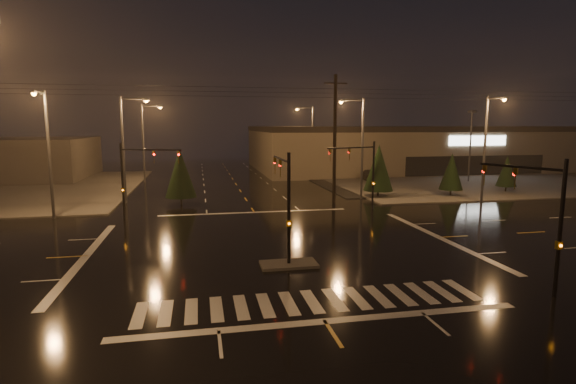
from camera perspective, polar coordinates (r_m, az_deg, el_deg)
ground at (r=27.92m, az=-1.53°, el=-6.86°), size 140.00×140.00×0.00m
sidewalk_ne at (r=66.65m, az=20.04°, el=1.65°), size 36.00×36.00×0.12m
median_island at (r=24.12m, az=0.10°, el=-9.15°), size 3.00×1.60×0.15m
crosswalk at (r=19.56m, az=3.07°, el=-13.69°), size 15.00×2.60×0.01m
stop_bar_near at (r=17.79m, az=4.73°, el=-16.05°), size 16.00×0.50×0.01m
stop_bar_far at (r=38.52m, az=-4.30°, el=-2.59°), size 16.00×0.50×0.01m
parking_lot at (r=67.76m, az=24.53°, el=1.49°), size 50.00×24.00×0.08m
retail_building at (r=82.67m, az=17.40°, el=5.63°), size 60.20×28.30×7.20m
signal_mast_median at (r=24.17m, az=-0.33°, el=-0.16°), size 0.25×4.59×6.00m
signal_mast_ne at (r=39.43m, az=9.65°, el=3.13°), size 4.84×1.86×6.00m
signal_mast_nw at (r=37.18m, az=-18.90°, el=2.48°), size 4.84×1.86×6.00m
signal_mast_se at (r=22.65m, az=29.64°, el=-1.97°), size 1.55×3.87×6.00m
streetlight_1 at (r=45.06m, az=-19.86°, el=5.97°), size 2.77×0.32×10.00m
streetlight_2 at (r=60.92m, az=-17.65°, el=6.60°), size 2.77×0.32×10.00m
streetlight_3 at (r=45.38m, az=9.07°, el=6.38°), size 2.77×0.32×10.00m
streetlight_4 at (r=64.50m, az=2.87°, el=7.06°), size 2.77×0.32×10.00m
streetlight_5 at (r=39.46m, az=-28.27°, el=5.18°), size 0.32×2.77×10.00m
streetlight_6 at (r=46.14m, az=23.98°, el=5.79°), size 0.32×2.77×10.00m
utility_pole_1 at (r=42.45m, az=5.96°, el=6.74°), size 2.20×0.32×12.00m
conifer_0 at (r=47.06m, az=11.44°, el=3.04°), size 3.02×3.02×5.42m
conifer_1 at (r=49.88m, az=20.05°, el=2.45°), size 2.43×2.43×4.49m
conifer_2 at (r=55.04m, az=26.04°, el=2.40°), size 2.16×2.16×4.07m
conifer_3 at (r=43.09m, az=-13.51°, el=2.37°), size 2.91×2.91×5.24m
car_parked at (r=60.32m, az=10.53°, el=2.09°), size 2.44×4.98×1.64m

